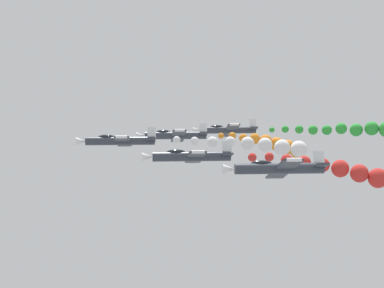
# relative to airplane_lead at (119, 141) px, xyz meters

# --- Properties ---
(airplane_lead) EXTENTS (9.37, 10.35, 3.14)m
(airplane_lead) POSITION_rel_airplane_lead_xyz_m (0.00, 0.00, 0.00)
(airplane_lead) COLOR #333842
(smoke_trail_lead) EXTENTS (2.90, 18.26, 3.11)m
(smoke_trail_lead) POSITION_rel_airplane_lead_xyz_m (0.71, -19.60, -0.92)
(smoke_trail_lead) COLOR white
(airplane_left_inner) EXTENTS (9.32, 10.35, 3.25)m
(airplane_left_inner) POSITION_rel_airplane_lead_xyz_m (-9.90, -8.69, -0.76)
(airplane_left_inner) COLOR #333842
(smoke_trail_left_inner) EXTENTS (4.07, 15.72, 3.88)m
(smoke_trail_left_inner) POSITION_rel_airplane_lead_xyz_m (-11.42, -26.08, -2.32)
(smoke_trail_left_inner) COLOR red
(airplane_right_inner) EXTENTS (9.29, 10.35, 3.31)m
(airplane_right_inner) POSITION_rel_airplane_lead_xyz_m (8.67, -7.57, -0.24)
(airplane_right_inner) COLOR #333842
(smoke_trail_right_inner) EXTENTS (2.82, 13.41, 4.16)m
(smoke_trail_right_inner) POSITION_rel_airplane_lead_xyz_m (9.27, -23.17, -1.90)
(smoke_trail_right_inner) COLOR orange
(airplane_left_outer) EXTENTS (9.09, 10.35, 3.67)m
(airplane_left_outer) POSITION_rel_airplane_lead_xyz_m (-19.27, -16.85, -0.73)
(airplane_left_outer) COLOR #333842
(airplane_right_outer) EXTENTS (9.23, 10.35, 3.41)m
(airplane_right_outer) POSITION_rel_airplane_lead_xyz_m (16.92, -16.36, -0.29)
(airplane_right_outer) COLOR #333842
(smoke_trail_right_outer) EXTENTS (6.23, 19.10, 2.60)m
(smoke_trail_right_outer) POSITION_rel_airplane_lead_xyz_m (13.99, -36.67, -0.03)
(smoke_trail_right_outer) COLOR green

